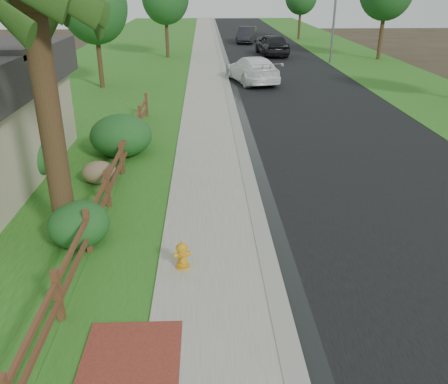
{
  "coord_description": "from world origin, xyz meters",
  "views": [
    {
      "loc": [
        -0.93,
        -6.66,
        5.67
      ],
      "look_at": [
        -0.52,
        3.5,
        1.16
      ],
      "focal_mm": 38.0,
      "sensor_mm": 36.0,
      "label": 1
    }
  ],
  "objects_px": {
    "fire_hydrant": "(182,256)",
    "white_suv": "(252,69)",
    "dark_car_mid": "(272,44)",
    "ranch_fence": "(115,171)"
  },
  "relations": [
    {
      "from": "ranch_fence",
      "to": "dark_car_mid",
      "type": "height_order",
      "value": "dark_car_mid"
    },
    {
      "from": "white_suv",
      "to": "fire_hydrant",
      "type": "bearing_deg",
      "value": 66.77
    },
    {
      "from": "white_suv",
      "to": "dark_car_mid",
      "type": "bearing_deg",
      "value": -117.28
    },
    {
      "from": "fire_hydrant",
      "to": "dark_car_mid",
      "type": "relative_size",
      "value": 0.12
    },
    {
      "from": "fire_hydrant",
      "to": "white_suv",
      "type": "relative_size",
      "value": 0.12
    },
    {
      "from": "white_suv",
      "to": "dark_car_mid",
      "type": "relative_size",
      "value": 1.02
    },
    {
      "from": "fire_hydrant",
      "to": "white_suv",
      "type": "bearing_deg",
      "value": 80.54
    },
    {
      "from": "fire_hydrant",
      "to": "dark_car_mid",
      "type": "bearing_deg",
      "value": 79.08
    },
    {
      "from": "white_suv",
      "to": "dark_car_mid",
      "type": "distance_m",
      "value": 12.02
    },
    {
      "from": "fire_hydrant",
      "to": "ranch_fence",
      "type": "bearing_deg",
      "value": 115.68
    }
  ]
}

